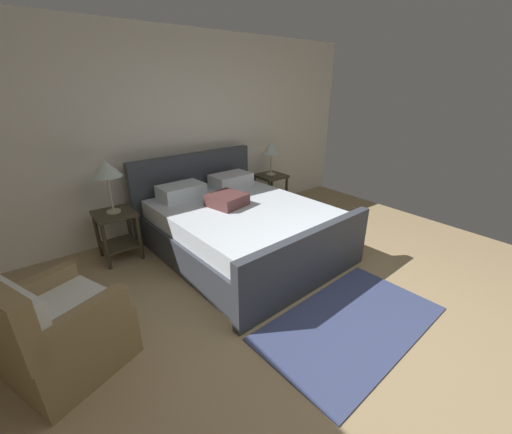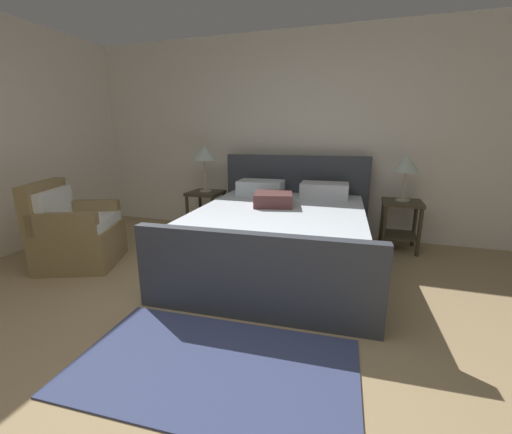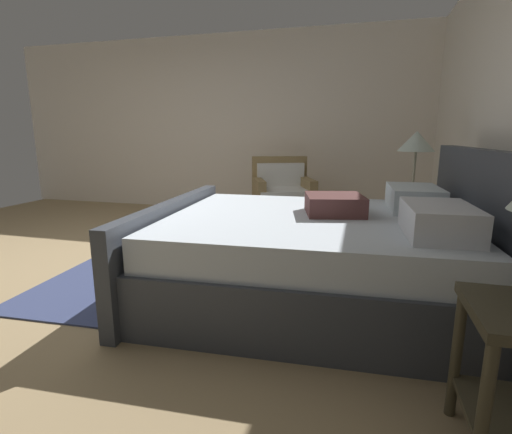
{
  "view_description": "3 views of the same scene",
  "coord_description": "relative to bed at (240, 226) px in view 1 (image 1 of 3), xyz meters",
  "views": [
    {
      "loc": [
        -1.95,
        -0.84,
        1.98
      ],
      "look_at": [
        -0.02,
        1.63,
        0.64
      ],
      "focal_mm": 22.03,
      "sensor_mm": 36.0,
      "label": 1
    },
    {
      "loc": [
        0.84,
        -1.15,
        1.38
      ],
      "look_at": [
        -0.13,
        1.86,
        0.56
      ],
      "focal_mm": 22.86,
      "sensor_mm": 36.0,
      "label": 2
    },
    {
      "loc": [
        2.77,
        2.36,
        1.2
      ],
      "look_at": [
        -0.05,
        1.59,
        0.56
      ],
      "focal_mm": 26.96,
      "sensor_mm": 36.0,
      "label": 3
    }
  ],
  "objects": [
    {
      "name": "nightstand_left",
      "position": [
        -1.25,
        0.76,
        0.06
      ],
      "size": [
        0.44,
        0.44,
        0.6
      ],
      "color": "#3D3725",
      "rests_on": "ground"
    },
    {
      "name": "table_lamp_left",
      "position": [
        -1.25,
        0.76,
        0.77
      ],
      "size": [
        0.34,
        0.34,
        0.62
      ],
      "color": "#B7B293",
      "rests_on": "nightstand_left"
    },
    {
      "name": "nightstand_right",
      "position": [
        1.26,
        0.89,
        0.06
      ],
      "size": [
        0.44,
        0.44,
        0.6
      ],
      "color": "#3D3725",
      "rests_on": "ground"
    },
    {
      "name": "area_rug",
      "position": [
        0.0,
        -1.71,
        -0.33
      ],
      "size": [
        1.76,
        1.05,
        0.01
      ],
      "primitive_type": "cube",
      "rotation": [
        0.0,
        0.0,
        0.05
      ],
      "color": "#39436B",
      "rests_on": "ground"
    },
    {
      "name": "ground_plane",
      "position": [
        -0.07,
        -2.09,
        -0.35
      ],
      "size": [
        6.04,
        6.63,
        0.02
      ],
      "primitive_type": "cube",
      "color": "#A0865F"
    },
    {
      "name": "bed",
      "position": [
        0.0,
        0.0,
        0.0
      ],
      "size": [
        1.99,
        2.35,
        1.1
      ],
      "color": "#383D45",
      "rests_on": "ground"
    },
    {
      "name": "table_lamp_right",
      "position": [
        1.26,
        0.89,
        0.69
      ],
      "size": [
        0.28,
        0.28,
        0.54
      ],
      "color": "#B7B293",
      "rests_on": "nightstand_right"
    },
    {
      "name": "wall_back",
      "position": [
        -0.07,
        1.28,
        0.99
      ],
      "size": [
        6.16,
        0.12,
        2.66
      ],
      "primitive_type": "cube",
      "color": "white",
      "rests_on": "ground"
    },
    {
      "name": "armchair",
      "position": [
        -2.08,
        -0.68,
        0.01
      ],
      "size": [
        0.94,
        0.94,
        0.9
      ],
      "color": "olive",
      "rests_on": "ground"
    }
  ]
}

